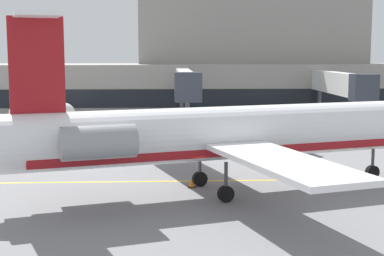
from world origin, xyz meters
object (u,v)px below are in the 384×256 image
at_px(baggage_tug, 370,129).
at_px(pushback_tractor, 293,143).
at_px(regional_jet, 225,133).
at_px(fuel_tank, 42,114).

height_order(baggage_tug, pushback_tractor, baggage_tug).
height_order(regional_jet, baggage_tug, regional_jet).
bearing_deg(fuel_tank, baggage_tug, -14.43).
distance_m(pushback_tractor, fuel_tank, 28.03).
xyz_separation_m(baggage_tug, fuel_tank, (-32.41, 8.34, 0.62)).
bearing_deg(pushback_tractor, baggage_tug, 38.17).
height_order(regional_jet, fuel_tank, regional_jet).
xyz_separation_m(baggage_tug, pushback_tractor, (-9.02, -7.09, -0.14)).
distance_m(regional_jet, baggage_tug, 25.75).
distance_m(regional_jet, pushback_tractor, 14.93).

